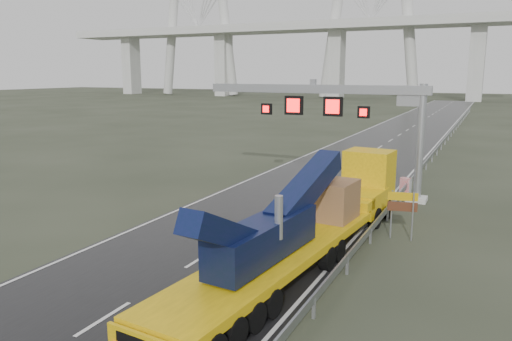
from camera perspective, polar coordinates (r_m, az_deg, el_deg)
The scene contains 7 objects.
ground at distance 18.87m, azimuth -12.80°, elevation -13.70°, with size 400.00×400.00×0.00m, color #2D3323.
road at distance 54.94m, azimuth 13.96°, elevation 2.59°, with size 11.00×200.00×0.02m, color black.
guardrail at distance 44.13m, azimuth 19.07°, elevation 1.19°, with size 0.20×140.00×1.40m, color gray, non-canonical shape.
sign_gantry at distance 32.56m, azimuth 10.01°, elevation 7.03°, with size 14.90×1.20×7.42m.
heavy_haul_truck at distance 22.34m, azimuth 7.26°, elevation -4.89°, with size 4.42×18.94×4.41m.
exit_sign_pair at distance 24.59m, azimuth 16.39°, elevation -3.92°, with size 1.36×0.34×2.36m.
striped_barrier at distance 33.80m, azimuth 16.73°, elevation -1.76°, with size 0.68×0.37×1.15m, color red.
Camera 1 is at (10.88, -13.28, 7.83)m, focal length 35.00 mm.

